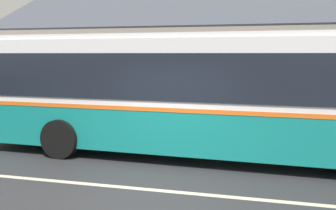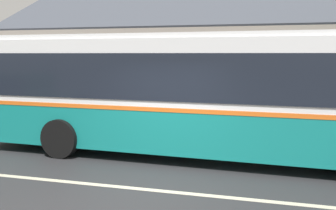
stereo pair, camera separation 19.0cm
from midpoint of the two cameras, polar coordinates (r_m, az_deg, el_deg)
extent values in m
plane|color=#2D2D30|center=(8.45, -2.77, -11.33)|extent=(300.00, 300.00, 0.00)
cube|color=#ADAAA3|center=(14.06, 5.43, -3.63)|extent=(60.00, 3.00, 0.15)
cube|color=beige|center=(8.45, -2.77, -11.31)|extent=(60.00, 0.16, 0.01)
cube|color=gray|center=(21.47, 16.07, 4.51)|extent=(25.12, 10.98, 3.67)
cube|color=#424751|center=(18.84, 16.27, 13.40)|extent=(25.72, 5.55, 2.51)
cube|color=#424751|center=(24.30, 16.41, 11.88)|extent=(25.72, 5.55, 2.51)
cube|color=black|center=(18.34, -12.91, 4.81)|extent=(1.10, 0.06, 1.30)
cube|color=black|center=(16.26, 5.41, 4.70)|extent=(1.10, 0.06, 1.30)
cube|color=#147F7A|center=(10.84, 5.04, -2.94)|extent=(12.44, 2.98, 1.04)
cube|color=orange|center=(10.76, 5.07, 0.04)|extent=(12.46, 3.01, 0.10)
cube|color=white|center=(10.69, 5.12, 4.58)|extent=(12.44, 2.98, 1.61)
cube|color=white|center=(10.69, 5.17, 9.21)|extent=(12.18, 2.85, 0.12)
cube|color=black|center=(11.92, 6.58, 4.33)|extent=(11.35, 0.48, 1.11)
cube|color=black|center=(9.47, 3.27, 3.69)|extent=(11.35, 0.48, 1.11)
cube|color=#B21919|center=(12.48, -0.44, -1.61)|extent=(3.46, 0.17, 0.73)
cylinder|color=black|center=(13.23, -8.06, -2.47)|extent=(1.01, 0.32, 1.00)
cylinder|color=black|center=(11.10, -13.94, -4.42)|extent=(1.01, 0.32, 1.00)
cube|color=brown|center=(16.36, -16.65, -0.54)|extent=(1.82, 0.10, 0.04)
cube|color=brown|center=(16.24, -16.93, -0.61)|extent=(1.82, 0.10, 0.04)
cube|color=brown|center=(16.12, -17.22, -0.67)|extent=(1.82, 0.10, 0.04)
cube|color=brown|center=(15.98, -17.51, 0.34)|extent=(1.82, 0.04, 0.10)
cube|color=brown|center=(15.97, -17.52, 0.84)|extent=(1.82, 0.04, 0.10)
cube|color=black|center=(15.88, -14.72, -1.52)|extent=(0.08, 0.43, 0.45)
cube|color=black|center=(16.68, -18.99, -1.27)|extent=(0.08, 0.43, 0.45)
cube|color=brown|center=(14.57, -3.09, -1.15)|extent=(1.53, 0.10, 0.04)
cube|color=brown|center=(14.44, -3.28, -1.23)|extent=(1.53, 0.10, 0.04)
cube|color=brown|center=(14.30, -3.48, -1.30)|extent=(1.53, 0.10, 0.04)
cube|color=brown|center=(14.15, -3.67, -0.17)|extent=(1.53, 0.04, 0.10)
cube|color=brown|center=(14.13, -3.67, 0.39)|extent=(1.53, 0.04, 0.10)
cube|color=black|center=(14.28, -0.97, -2.22)|extent=(0.08, 0.43, 0.45)
cube|color=black|center=(14.69, -5.52, -1.99)|extent=(0.08, 0.43, 0.45)
camera|label=1|loc=(0.10, -89.52, 0.06)|focal=45.00mm
camera|label=2|loc=(0.10, 90.48, -0.06)|focal=45.00mm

